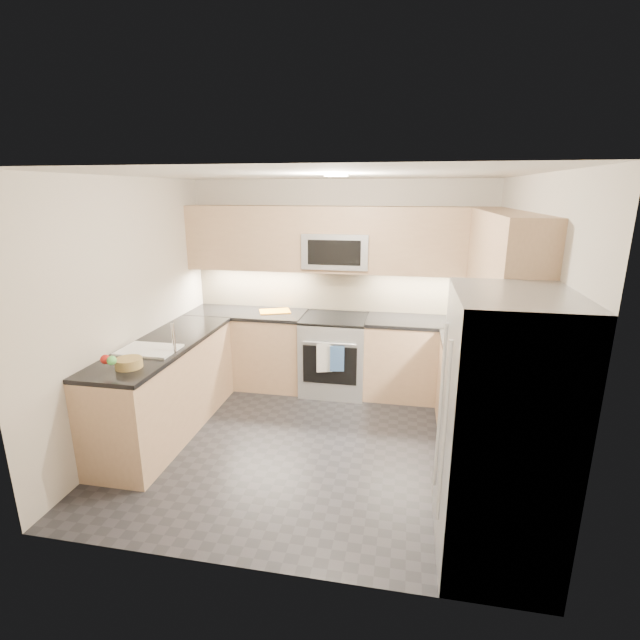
{
  "coord_description": "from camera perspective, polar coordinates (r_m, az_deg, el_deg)",
  "views": [
    {
      "loc": [
        0.81,
        -3.93,
        2.37
      ],
      "look_at": [
        0.0,
        0.35,
        1.15
      ],
      "focal_mm": 26.0,
      "sensor_mm": 36.0,
      "label": 1
    }
  ],
  "objects": [
    {
      "name": "dish_towel_check",
      "position": [
        5.24,
        0.55,
        -4.69
      ],
      "size": [
        0.18,
        0.07,
        0.34
      ],
      "primitive_type": "cube",
      "rotation": [
        0.0,
        0.0,
        0.3
      ],
      "color": "silver",
      "rests_on": "oven_handle"
    },
    {
      "name": "ceiling",
      "position": [
        4.02,
        -0.97,
        17.5
      ],
      "size": [
        3.6,
        3.2,
        0.02
      ],
      "primitive_type": "cube",
      "color": "beige",
      "rests_on": "wall_back"
    },
    {
      "name": "countertop_back_left",
      "position": [
        5.75,
        -8.95,
        0.85
      ],
      "size": [
        1.42,
        0.63,
        0.04
      ],
      "primitive_type": "cube",
      "color": "black",
      "rests_on": "base_cab_back_left"
    },
    {
      "name": "range_cooktop",
      "position": [
        5.47,
        1.8,
        0.2
      ],
      "size": [
        0.76,
        0.65,
        0.03
      ],
      "primitive_type": "cube",
      "color": "black",
      "rests_on": "gas_range"
    },
    {
      "name": "upper_cab_back",
      "position": [
        5.44,
        2.13,
        9.89
      ],
      "size": [
        3.6,
        0.35,
        0.75
      ],
      "primitive_type": "cube",
      "color": "tan",
      "rests_on": "wall_back"
    },
    {
      "name": "countertop_peninsula",
      "position": [
        4.78,
        -18.79,
        -2.86
      ],
      "size": [
        0.63,
        2.0,
        0.04
      ],
      "primitive_type": "cube",
      "color": "black",
      "rests_on": "base_cab_peninsula"
    },
    {
      "name": "sink_basin",
      "position": [
        4.59,
        -20.25,
        -4.29
      ],
      "size": [
        0.52,
        0.38,
        0.16
      ],
      "primitive_type": "cube",
      "color": "white",
      "rests_on": "base_cab_peninsula"
    },
    {
      "name": "refrigerator",
      "position": [
        3.21,
        21.48,
        -12.79
      ],
      "size": [
        0.7,
        0.9,
        1.8
      ],
      "primitive_type": "cube",
      "color": "#9FA2A7",
      "rests_on": "floor"
    },
    {
      "name": "fridge_handle_right",
      "position": [
        3.3,
        14.58,
        -10.43
      ],
      "size": [
        0.02,
        0.02,
        1.2
      ],
      "primitive_type": "cylinder",
      "color": "#B2B5BA",
      "rests_on": "refrigerator"
    },
    {
      "name": "utensil_bowl",
      "position": [
        5.46,
        18.52,
        0.59
      ],
      "size": [
        0.35,
        0.35,
        0.18
      ],
      "primitive_type": "cylinder",
      "rotation": [
        0.0,
        0.0,
        -0.13
      ],
      "color": "#79C454",
      "rests_on": "countertop_back_right"
    },
    {
      "name": "faucet",
      "position": [
        4.41,
        -17.58,
        -2.14
      ],
      "size": [
        0.03,
        0.03,
        0.28
      ],
      "primitive_type": "cylinder",
      "color": "silver",
      "rests_on": "countertop_peninsula"
    },
    {
      "name": "wall_front",
      "position": [
        2.71,
        -7.78,
        -8.93
      ],
      "size": [
        3.6,
        0.02,
        2.5
      ],
      "primitive_type": "cube",
      "color": "#BDB3A5",
      "rests_on": "floor"
    },
    {
      "name": "oven_door_glass",
      "position": [
        5.3,
        1.2,
        -5.59
      ],
      "size": [
        0.62,
        0.02,
        0.45
      ],
      "primitive_type": "cube",
      "color": "black",
      "rests_on": "gas_range"
    },
    {
      "name": "countertop_right",
      "position": [
        4.39,
        19.19,
        -4.57
      ],
      "size": [
        0.63,
        1.7,
        0.04
      ],
      "primitive_type": "cube",
      "color": "black",
      "rests_on": "base_cab_right"
    },
    {
      "name": "wall_left",
      "position": [
        4.85,
        -22.22,
        1.11
      ],
      "size": [
        0.02,
        3.2,
        2.5
      ],
      "primitive_type": "cube",
      "color": "#BDB3A5",
      "rests_on": "floor"
    },
    {
      "name": "fruit_apple",
      "position": [
        4.14,
        -24.91,
        -4.41
      ],
      "size": [
        0.08,
        0.08,
        0.08
      ],
      "primitive_type": "sphere",
      "color": "#A61913",
      "rests_on": "fruit_basket"
    },
    {
      "name": "countertop_back_right",
      "position": [
        5.44,
        13.27,
        -0.26
      ],
      "size": [
        1.42,
        0.63,
        0.04
      ],
      "primitive_type": "cube",
      "color": "black",
      "rests_on": "base_cab_back_right"
    },
    {
      "name": "base_cab_back_left",
      "position": [
        5.89,
        -8.76,
        -3.58
      ],
      "size": [
        1.42,
        0.6,
        0.9
      ],
      "primitive_type": "cube",
      "color": "tan",
      "rests_on": "floor"
    },
    {
      "name": "microwave_door",
      "position": [
        5.23,
        1.74,
        8.28
      ],
      "size": [
        0.6,
        0.01,
        0.28
      ],
      "primitive_type": "cube",
      "color": "black",
      "rests_on": "microwave"
    },
    {
      "name": "base_cab_right",
      "position": [
        4.56,
        18.65,
        -10.13
      ],
      "size": [
        0.6,
        1.7,
        0.9
      ],
      "primitive_type": "cube",
      "color": "tan",
      "rests_on": "floor"
    },
    {
      "name": "fruit_basket",
      "position": [
        4.2,
        -22.48,
        -4.91
      ],
      "size": [
        0.23,
        0.23,
        0.08
      ],
      "primitive_type": "cylinder",
      "rotation": [
        0.0,
        0.0,
        -0.03
      ],
      "color": "#A5884D",
      "rests_on": "countertop_peninsula"
    },
    {
      "name": "base_cab_peninsula",
      "position": [
        4.95,
        -18.31,
        -8.04
      ],
      "size": [
        0.6,
        2.0,
        0.9
      ],
      "primitive_type": "cube",
      "color": "tan",
      "rests_on": "floor"
    },
    {
      "name": "gas_range",
      "position": [
        5.61,
        1.76,
        -4.34
      ],
      "size": [
        0.76,
        0.65,
        0.91
      ],
      "primitive_type": "cube",
      "color": "#A9ADB1",
      "rests_on": "floor"
    },
    {
      "name": "backsplash_right",
      "position": [
        4.64,
        22.58,
        -0.25
      ],
      "size": [
        0.01,
        2.3,
        0.51
      ],
      "primitive_type": "cube",
      "color": "tan",
      "rests_on": "wall_right"
    },
    {
      "name": "oven_handle",
      "position": [
        5.19,
        1.18,
        -2.89
      ],
      "size": [
        0.6,
        0.02,
        0.02
      ],
      "primitive_type": "cylinder",
      "rotation": [
        0.0,
        1.57,
        0.0
      ],
      "color": "#B2B5BA",
      "rests_on": "gas_range"
    },
    {
      "name": "upper_cab_right",
      "position": [
        4.32,
        21.68,
        7.3
      ],
      "size": [
        0.35,
        1.95,
        0.75
      ],
      "primitive_type": "cube",
      "color": "tan",
      "rests_on": "wall_right"
    },
    {
      "name": "floor",
      "position": [
        4.66,
        -0.83,
        -14.92
      ],
      "size": [
        3.6,
        3.2,
        0.0
      ],
      "primitive_type": "cube",
      "color": "black",
      "rests_on": "ground"
    },
    {
      "name": "wall_right",
      "position": [
        4.21,
        23.9,
        -1.18
      ],
      "size": [
        0.02,
        3.2,
        2.5
      ],
      "primitive_type": "cube",
      "color": "#BDB3A5",
      "rests_on": "floor"
    },
    {
      "name": "fruit_pear",
      "position": [
        4.09,
        -24.25,
        -4.57
      ],
      "size": [
        0.08,
        0.08,
        0.08
      ],
      "primitive_type": "sphere",
      "color": "#51BB50",
      "rests_on": "fruit_basket"
    },
    {
      "name": "microwave",
      "position": [
        5.43,
        2.08,
        8.55
      ],
      "size": [
        0.76,
        0.4,
        0.4
      ],
      "primitive_type": "cube",
      "color": "#9EA0A6",
      "rests_on": "upper_cab_back"
    },
    {
      "name": "fridge_handle_left",
      "position": [
        2.98,
        15.0,
        -13.45
      ],
      "size": [
        0.02,
        0.02,
        1.2
      ],
      "primitive_type": "cylinder",
      "color": "#B2B5BA",
      "rests_on": "refrigerator"
    },
    {
      "name": "dish_towel_blue",
      "position": [
        5.22,
        2.11,
        -4.78
      ],
      "size": [
        0.16,
        0.04,
        0.3
      ],
      "primitive_type": "cube",
      "rotation": [
        0.0,
        0.0,
        0.15
      ],
      "color": "#32558B",
      "rests_on": "oven_handle"
    },
    {
      "name": "backsplash_back",
      "position": [
        5.71,
        2.33,
        3.75
      ],
      "size": [
        3.6,
        0.01,
        0.51
      ],
      "primitive_type": "cube",
      "color": "tan",
      "rests_on": "wall_back"
    },
    {
      "name": "wall_back",
      "position": [
        5.7,
        2.34,
        4.3
      ],
      "size": [
        3.6,
        0.02,
        2.5
      ],
      "primitive_type": "cube",
      "color": "#BDB3A5",
      "rests_on": "floor"
    },
    {
      "name": "cutting_board",
      "position": [
        5.69,
        -5.58,
        1.08
      ],
      "size": [
        0.44,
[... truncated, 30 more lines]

